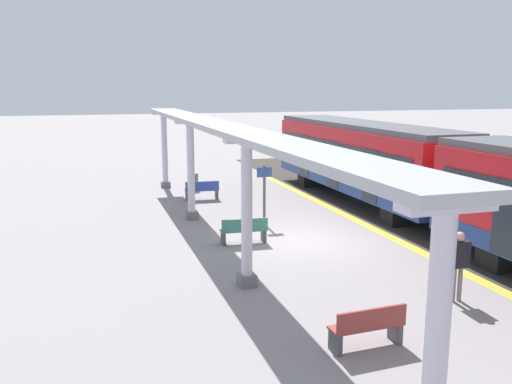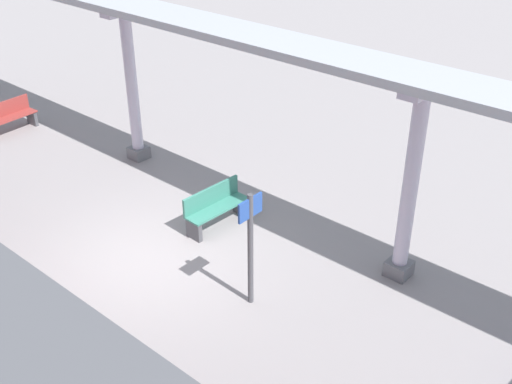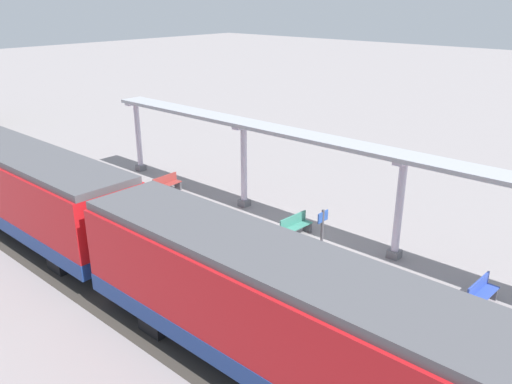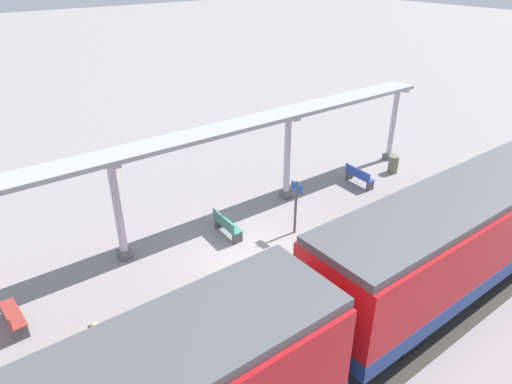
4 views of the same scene
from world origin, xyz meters
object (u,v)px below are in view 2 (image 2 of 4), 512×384
object	(u,v)px
canopy_pillar_third	(132,87)
bench_mid_platform	(215,207)
canopy_pillar_second	(410,186)
bench_far_end	(8,117)
platform_info_sign	(250,239)

from	to	relation	value
canopy_pillar_third	bench_mid_platform	size ratio (longest dim) A/B	2.48
canopy_pillar_second	bench_far_end	bearing A→B (deg)	96.38
bench_mid_platform	platform_info_sign	bearing A→B (deg)	-122.53
canopy_pillar_third	bench_far_end	xyz separation A→B (m)	(-1.28, 3.95, -1.47)
canopy_pillar_second	platform_info_sign	xyz separation A→B (m)	(-2.39, 1.60, -0.58)
canopy_pillar_third	bench_mid_platform	bearing A→B (deg)	-104.96
canopy_pillar_second	bench_mid_platform	xyz separation A→B (m)	(-0.98, 3.81, -1.47)
bench_mid_platform	canopy_pillar_third	bearing A→B (deg)	75.04
canopy_pillar_second	canopy_pillar_third	bearing A→B (deg)	90.00
platform_info_sign	bench_mid_platform	bearing A→B (deg)	57.47
platform_info_sign	canopy_pillar_third	bearing A→B (deg)	67.87
canopy_pillar_third	platform_info_sign	bearing A→B (deg)	-112.13
bench_far_end	canopy_pillar_second	bearing A→B (deg)	-83.62
canopy_pillar_third	bench_far_end	size ratio (longest dim) A/B	2.48
bench_mid_platform	bench_far_end	world-z (taller)	same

